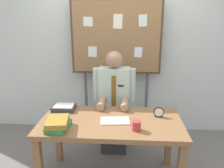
{
  "coord_description": "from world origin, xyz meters",
  "views": [
    {
      "loc": [
        0.16,
        -2.22,
        1.82
      ],
      "look_at": [
        0.0,
        0.19,
        1.09
      ],
      "focal_mm": 36.59,
      "sensor_mm": 36.0,
      "label": 1
    }
  ],
  "objects_px": {
    "book_stack": "(58,124)",
    "paper_tray": "(64,108)",
    "person": "(114,106)",
    "open_notebook": "(115,121)",
    "desk": "(111,128)",
    "bulletin_board": "(116,39)",
    "coffee_mug": "(136,126)",
    "desk_clock": "(159,112)"
  },
  "relations": [
    {
      "from": "coffee_mug",
      "to": "paper_tray",
      "type": "distance_m",
      "value": 0.95
    },
    {
      "from": "open_notebook",
      "to": "coffee_mug",
      "type": "height_order",
      "value": "coffee_mug"
    },
    {
      "from": "paper_tray",
      "to": "desk_clock",
      "type": "bearing_deg",
      "value": -6.42
    },
    {
      "from": "open_notebook",
      "to": "paper_tray",
      "type": "xyz_separation_m",
      "value": [
        -0.62,
        0.27,
        0.02
      ]
    },
    {
      "from": "bulletin_board",
      "to": "open_notebook",
      "type": "relative_size",
      "value": 6.73
    },
    {
      "from": "desk",
      "to": "desk_clock",
      "type": "bearing_deg",
      "value": 13.62
    },
    {
      "from": "book_stack",
      "to": "open_notebook",
      "type": "xyz_separation_m",
      "value": [
        0.55,
        0.2,
        -0.05
      ]
    },
    {
      "from": "book_stack",
      "to": "desk",
      "type": "bearing_deg",
      "value": 23.67
    },
    {
      "from": "desk_clock",
      "to": "paper_tray",
      "type": "distance_m",
      "value": 1.1
    },
    {
      "from": "book_stack",
      "to": "open_notebook",
      "type": "distance_m",
      "value": 0.59
    },
    {
      "from": "bulletin_board",
      "to": "coffee_mug",
      "type": "distance_m",
      "value": 1.52
    },
    {
      "from": "coffee_mug",
      "to": "open_notebook",
      "type": "bearing_deg",
      "value": 139.92
    },
    {
      "from": "book_stack",
      "to": "desk_clock",
      "type": "relative_size",
      "value": 2.65
    },
    {
      "from": "bulletin_board",
      "to": "open_notebook",
      "type": "xyz_separation_m",
      "value": [
        0.05,
        -1.14,
        -0.74
      ]
    },
    {
      "from": "bulletin_board",
      "to": "coffee_mug",
      "type": "height_order",
      "value": "bulletin_board"
    },
    {
      "from": "coffee_mug",
      "to": "desk_clock",
      "type": "bearing_deg",
      "value": 51.73
    },
    {
      "from": "bulletin_board",
      "to": "paper_tray",
      "type": "relative_size",
      "value": 7.9
    },
    {
      "from": "desk",
      "to": "open_notebook",
      "type": "distance_m",
      "value": 0.11
    },
    {
      "from": "person",
      "to": "book_stack",
      "type": "distance_m",
      "value": 1.0
    },
    {
      "from": "desk_clock",
      "to": "paper_tray",
      "type": "relative_size",
      "value": 0.44
    },
    {
      "from": "book_stack",
      "to": "coffee_mug",
      "type": "height_order",
      "value": "book_stack"
    },
    {
      "from": "person",
      "to": "desk",
      "type": "bearing_deg",
      "value": -90.0
    },
    {
      "from": "desk_clock",
      "to": "coffee_mug",
      "type": "xyz_separation_m",
      "value": [
        -0.26,
        -0.33,
        -0.0
      ]
    },
    {
      "from": "open_notebook",
      "to": "paper_tray",
      "type": "distance_m",
      "value": 0.68
    },
    {
      "from": "coffee_mug",
      "to": "bulletin_board",
      "type": "bearing_deg",
      "value": 101.23
    },
    {
      "from": "open_notebook",
      "to": "person",
      "type": "bearing_deg",
      "value": 94.17
    },
    {
      "from": "bulletin_board",
      "to": "book_stack",
      "type": "bearing_deg",
      "value": -110.68
    },
    {
      "from": "desk",
      "to": "open_notebook",
      "type": "relative_size",
      "value": 4.96
    },
    {
      "from": "person",
      "to": "coffee_mug",
      "type": "distance_m",
      "value": 0.88
    },
    {
      "from": "book_stack",
      "to": "coffee_mug",
      "type": "xyz_separation_m",
      "value": [
        0.77,
        0.02,
        -0.0
      ]
    },
    {
      "from": "bulletin_board",
      "to": "coffee_mug",
      "type": "xyz_separation_m",
      "value": [
        0.26,
        -1.32,
        -0.7
      ]
    },
    {
      "from": "person",
      "to": "bulletin_board",
      "type": "height_order",
      "value": "bulletin_board"
    },
    {
      "from": "desk_clock",
      "to": "paper_tray",
      "type": "bearing_deg",
      "value": 173.58
    },
    {
      "from": "desk_clock",
      "to": "bulletin_board",
      "type": "bearing_deg",
      "value": 117.64
    },
    {
      "from": "open_notebook",
      "to": "coffee_mug",
      "type": "bearing_deg",
      "value": -40.08
    },
    {
      "from": "open_notebook",
      "to": "desk_clock",
      "type": "relative_size",
      "value": 2.65
    },
    {
      "from": "open_notebook",
      "to": "coffee_mug",
      "type": "distance_m",
      "value": 0.28
    },
    {
      "from": "book_stack",
      "to": "paper_tray",
      "type": "xyz_separation_m",
      "value": [
        -0.07,
        0.47,
        -0.03
      ]
    },
    {
      "from": "desk",
      "to": "person",
      "type": "bearing_deg",
      "value": 90.0
    },
    {
      "from": "person",
      "to": "book_stack",
      "type": "relative_size",
      "value": 4.57
    },
    {
      "from": "desk",
      "to": "paper_tray",
      "type": "relative_size",
      "value": 5.82
    },
    {
      "from": "person",
      "to": "paper_tray",
      "type": "xyz_separation_m",
      "value": [
        -0.58,
        -0.37,
        0.12
      ]
    }
  ]
}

